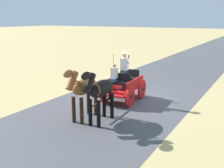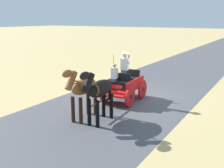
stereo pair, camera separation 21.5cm
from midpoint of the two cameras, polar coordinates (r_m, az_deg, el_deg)
name	(u,v)px [view 2 (the right image)]	position (r m, az deg, el deg)	size (l,w,h in m)	color
ground_plane	(131,97)	(14.12, 4.55, -2.73)	(200.00, 200.00, 0.00)	tan
road_surface	(131,97)	(14.12, 4.56, -2.71)	(6.51, 160.00, 0.01)	#4C4C51
horse_drawn_carriage	(124,85)	(13.20, 3.01, -0.21)	(1.54, 4.52, 2.50)	red
horse_near_side	(99,90)	(10.30, -2.18, -1.32)	(0.64, 2.13, 2.21)	black
horse_off_side	(82,88)	(10.69, -5.72, -0.81)	(0.66, 2.13, 2.21)	brown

